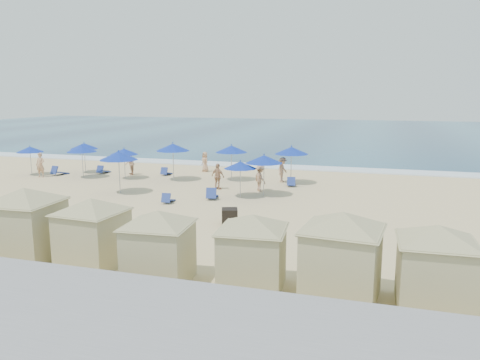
% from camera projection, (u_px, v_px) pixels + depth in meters
% --- Properties ---
extents(ground, '(160.00, 160.00, 0.00)m').
position_uv_depth(ground, '(158.00, 205.00, 25.92)').
color(ground, '#D8BF89').
rests_on(ground, ground).
extents(ocean, '(160.00, 80.00, 0.06)m').
position_uv_depth(ocean, '(310.00, 132.00, 77.64)').
color(ocean, navy).
rests_on(ocean, ground).
extents(surf_line, '(160.00, 2.50, 0.08)m').
position_uv_depth(surf_line, '(240.00, 165.00, 40.49)').
color(surf_line, white).
rests_on(surf_line, ground).
extents(trash_bin, '(0.94, 0.94, 0.74)m').
position_uv_depth(trash_bin, '(230.00, 216.00, 21.98)').
color(trash_bin, black).
rests_on(trash_bin, ground).
extents(cabana_1, '(4.72, 4.72, 2.97)m').
position_uv_depth(cabana_1, '(25.00, 215.00, 17.01)').
color(cabana_1, tan).
rests_on(cabana_1, ground).
extents(cabana_2, '(4.31, 4.31, 2.71)m').
position_uv_depth(cabana_2, '(92.00, 224.00, 16.36)').
color(cabana_2, tan).
rests_on(cabana_2, ground).
extents(cabana_3, '(4.18, 4.18, 2.63)m').
position_uv_depth(cabana_3, '(159.00, 237.00, 14.92)').
color(cabana_3, tan).
rests_on(cabana_3, ground).
extents(cabana_4, '(4.17, 4.17, 2.63)m').
position_uv_depth(cabana_4, '(252.00, 242.00, 14.46)').
color(cabana_4, tan).
rests_on(cabana_4, ground).
extents(cabana_5, '(4.62, 4.62, 2.91)m').
position_uv_depth(cabana_5, '(342.00, 244.00, 13.73)').
color(cabana_5, tan).
rests_on(cabana_5, ground).
extents(cabana_6, '(4.32, 4.32, 2.71)m').
position_uv_depth(cabana_6, '(436.00, 257.00, 13.01)').
color(cabana_6, tan).
rests_on(cabana_6, ground).
extents(umbrella_0, '(2.12, 2.12, 2.41)m').
position_uv_depth(umbrella_0, '(84.00, 146.00, 36.32)').
color(umbrella_0, '#A5A8AD').
rests_on(umbrella_0, ground).
extents(umbrella_1, '(1.99, 1.99, 2.26)m').
position_uv_depth(umbrella_1, '(30.00, 149.00, 35.25)').
color(umbrella_1, '#A5A8AD').
rests_on(umbrella_1, ground).
extents(umbrella_2, '(2.18, 2.18, 2.48)m').
position_uv_depth(umbrella_2, '(82.00, 149.00, 34.04)').
color(umbrella_2, '#A5A8AD').
rests_on(umbrella_2, ground).
extents(umbrella_3, '(2.01, 2.01, 2.29)m').
position_uv_depth(umbrella_3, '(124.00, 152.00, 33.63)').
color(umbrella_3, '#A5A8AD').
rests_on(umbrella_3, ground).
extents(umbrella_4, '(2.40, 2.40, 2.73)m').
position_uv_depth(umbrella_4, '(173.00, 147.00, 32.97)').
color(umbrella_4, '#A5A8AD').
rests_on(umbrella_4, ground).
extents(umbrella_5, '(2.36, 2.36, 2.68)m').
position_uv_depth(umbrella_5, '(119.00, 156.00, 28.59)').
color(umbrella_5, '#A5A8AD').
rests_on(umbrella_5, ground).
extents(umbrella_6, '(2.28, 2.28, 2.60)m').
position_uv_depth(umbrella_6, '(231.00, 149.00, 32.95)').
color(umbrella_6, '#A5A8AD').
rests_on(umbrella_6, ground).
extents(umbrella_7, '(1.97, 1.97, 2.24)m').
position_uv_depth(umbrella_7, '(240.00, 165.00, 27.44)').
color(umbrella_7, '#A5A8AD').
rests_on(umbrella_7, ground).
extents(umbrella_8, '(2.32, 2.32, 2.64)m').
position_uv_depth(umbrella_8, '(291.00, 151.00, 31.69)').
color(umbrella_8, '#A5A8AD').
rests_on(umbrella_8, ground).
extents(umbrella_9, '(2.26, 2.26, 2.57)m').
position_uv_depth(umbrella_9, '(264.00, 159.00, 27.87)').
color(umbrella_9, '#A5A8AD').
rests_on(umbrella_9, ground).
extents(beach_chair_0, '(0.88, 1.46, 0.75)m').
position_uv_depth(beach_chair_0, '(58.00, 172.00, 35.54)').
color(beach_chair_0, navy).
rests_on(beach_chair_0, ground).
extents(beach_chair_1, '(0.60, 1.25, 0.67)m').
position_uv_depth(beach_chair_1, '(103.00, 171.00, 36.25)').
color(beach_chair_1, navy).
rests_on(beach_chair_1, ground).
extents(beach_chair_2, '(0.56, 1.19, 0.65)m').
position_uv_depth(beach_chair_2, '(166.00, 172.00, 35.48)').
color(beach_chair_2, navy).
rests_on(beach_chair_2, ground).
extents(beach_chair_3, '(0.63, 1.18, 0.62)m').
position_uv_depth(beach_chair_3, '(168.00, 199.00, 26.31)').
color(beach_chair_3, navy).
rests_on(beach_chair_3, ground).
extents(beach_chair_4, '(0.89, 1.43, 0.73)m').
position_uv_depth(beach_chair_4, '(212.00, 195.00, 27.32)').
color(beach_chair_4, navy).
rests_on(beach_chair_4, ground).
extents(beach_chair_5, '(0.74, 1.30, 0.67)m').
position_uv_depth(beach_chair_5, '(291.00, 183.00, 31.19)').
color(beach_chair_5, navy).
rests_on(beach_chair_5, ground).
extents(beachgoer_0, '(0.71, 0.51, 1.83)m').
position_uv_depth(beachgoer_0, '(40.00, 165.00, 34.50)').
color(beachgoer_0, tan).
rests_on(beachgoer_0, ground).
extents(beachgoer_1, '(1.05, 1.10, 1.78)m').
position_uv_depth(beachgoer_1, '(130.00, 163.00, 35.46)').
color(beachgoer_1, tan).
rests_on(beachgoer_1, ground).
extents(beachgoer_2, '(1.07, 0.71, 1.68)m').
position_uv_depth(beachgoer_2, '(218.00, 176.00, 30.03)').
color(beachgoer_2, tan).
rests_on(beachgoer_2, ground).
extents(beachgoer_3, '(0.86, 1.23, 1.74)m').
position_uv_depth(beachgoer_3, '(283.00, 170.00, 32.60)').
color(beachgoer_3, tan).
rests_on(beachgoer_3, ground).
extents(beachgoer_4, '(0.92, 0.89, 1.59)m').
position_uv_depth(beachgoer_4, '(205.00, 162.00, 37.03)').
color(beachgoer_4, tan).
rests_on(beachgoer_4, ground).
extents(beachgoer_5, '(1.20, 1.19, 1.66)m').
position_uv_depth(beachgoer_5, '(260.00, 178.00, 29.47)').
color(beachgoer_5, tan).
rests_on(beachgoer_5, ground).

